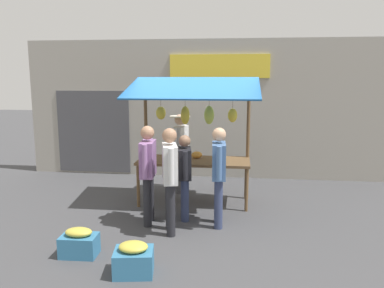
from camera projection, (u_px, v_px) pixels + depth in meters
ground_plane at (194, 202)px, 7.88m from camera, size 40.00×40.00×0.00m
street_backdrop at (202, 109)px, 9.74m from camera, size 9.00×0.30×3.40m
market_stall at (194, 126)px, 7.65m from camera, size 2.50×1.46×2.50m
vendor_with_sunhat at (180, 146)px, 8.48m from camera, size 0.44×0.71×1.71m
shopper_with_ponytail at (170, 173)px, 6.20m from camera, size 0.34×0.71×1.72m
shopper_in_striped_shirt at (185, 172)px, 6.84m from camera, size 0.29×0.65×1.51m
shopper_in_grey_tee at (219, 169)px, 6.51m from camera, size 0.25×0.71×1.68m
shopper_with_shopping_bag at (148, 167)px, 6.60m from camera, size 0.26×0.72×1.70m
produce_crate_near at (134, 259)px, 5.01m from camera, size 0.56×0.49×0.43m
produce_crate_side at (79, 243)px, 5.51m from camera, size 0.52×0.36×0.41m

